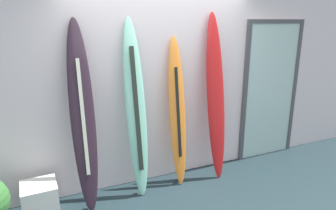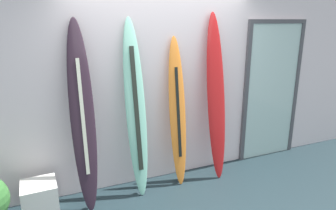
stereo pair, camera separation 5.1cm
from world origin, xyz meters
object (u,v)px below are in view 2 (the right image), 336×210
surfboard_seafoam (136,110)px  surfboard_sunset (178,114)px  surfboard_charcoal (83,118)px  display_block_left (40,200)px  glass_door (272,89)px  surfboard_crimson (216,98)px

surfboard_seafoam → surfboard_sunset: 0.59m
surfboard_charcoal → display_block_left: size_ratio=5.38×
surfboard_charcoal → glass_door: (2.93, 0.24, 0.03)m
surfboard_sunset → glass_door: 1.73m
surfboard_crimson → surfboard_sunset: bearing=176.9°
surfboard_charcoal → surfboard_seafoam: bearing=3.9°
surfboard_charcoal → display_block_left: bearing=-173.9°
surfboard_crimson → glass_door: 1.17m
surfboard_seafoam → display_block_left: surfboard_seafoam is taller
surfboard_charcoal → glass_door: bearing=4.7°
surfboard_crimson → glass_door: (1.15, 0.21, -0.02)m
surfboard_seafoam → glass_door: surfboard_seafoam is taller
surfboard_seafoam → surfboard_sunset: (0.57, 0.02, -0.12)m
display_block_left → surfboard_crimson: bearing=2.2°
glass_door → surfboard_sunset: bearing=-174.0°
display_block_left → glass_door: size_ratio=0.19×
surfboard_seafoam → surfboard_sunset: surfboard_seafoam is taller
surfboard_sunset → surfboard_crimson: (0.56, -0.03, 0.17)m
surfboard_sunset → surfboard_crimson: surfboard_crimson is taller
display_block_left → glass_door: bearing=4.9°
display_block_left → glass_door: 3.60m
surfboard_charcoal → surfboard_sunset: bearing=2.9°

